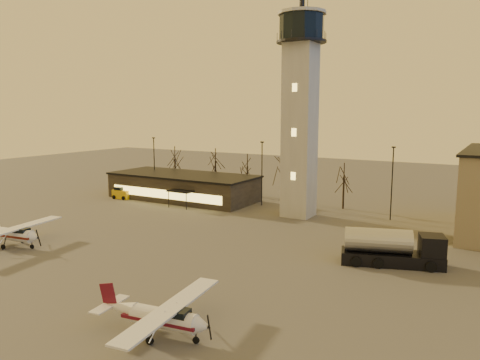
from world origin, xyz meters
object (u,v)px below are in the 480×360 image
object	(u,v)px
terminal	(183,186)
cessna_front	(166,322)
control_tower	(300,100)
fuel_truck	(392,251)
service_cart	(122,194)
cessna_rear	(16,237)

from	to	relation	value
terminal	cessna_front	xyz separation A→B (m)	(28.82, -39.91, -1.08)
control_tower	fuel_truck	xyz separation A→B (m)	(16.40, -15.25, -14.92)
terminal	service_cart	world-z (taller)	terminal
cessna_rear	cessna_front	bearing A→B (deg)	-24.62
cessna_front	fuel_truck	distance (m)	24.63
cessna_front	service_cart	world-z (taller)	cessna_front
control_tower	terminal	world-z (taller)	control_tower
control_tower	terminal	xyz separation A→B (m)	(-21.99, 1.98, -14.17)
control_tower	cessna_front	size ratio (longest dim) A/B	2.85
terminal	fuel_truck	xyz separation A→B (m)	(38.40, -17.23, -0.75)
terminal	cessna_front	bearing A→B (deg)	-54.17
control_tower	cessna_front	xyz separation A→B (m)	(6.83, -37.93, -15.25)
terminal	service_cart	xyz separation A→B (m)	(-9.34, -4.98, -1.39)
terminal	cessna_rear	bearing A→B (deg)	-88.15
cessna_rear	fuel_truck	world-z (taller)	fuel_truck
control_tower	fuel_truck	bearing A→B (deg)	-42.90
terminal	service_cart	distance (m)	10.67
fuel_truck	service_cart	size ratio (longest dim) A/B	3.07
terminal	fuel_truck	world-z (taller)	terminal
terminal	cessna_front	distance (m)	49.24
fuel_truck	service_cart	distance (m)	49.29
control_tower	service_cart	distance (m)	35.11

